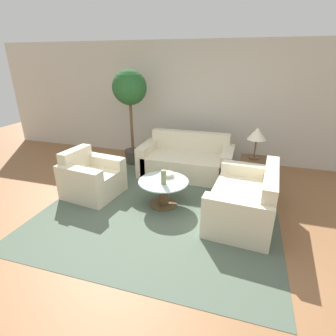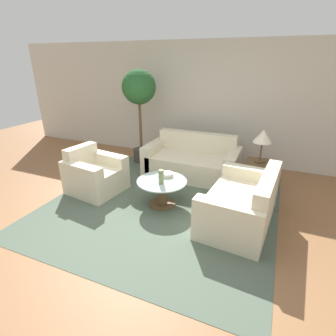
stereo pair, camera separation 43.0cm
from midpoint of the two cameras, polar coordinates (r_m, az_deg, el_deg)
ground_plane at (r=3.84m, az=-3.26°, el=-12.49°), size 14.00×14.00×0.00m
wall_back at (r=6.12m, az=9.60°, el=13.78°), size 10.00×0.06×2.60m
rug at (r=4.33m, az=1.56°, el=-7.92°), size 3.55×3.53×0.01m
sofa_main at (r=5.35m, az=7.61°, el=1.28°), size 1.83×0.91×0.82m
armchair at (r=4.80m, az=-13.36°, el=-1.68°), size 0.95×0.94×0.79m
loveseat at (r=3.97m, az=19.30°, el=-7.85°), size 0.99×1.54×0.81m
coffee_table at (r=4.20m, az=1.60°, el=-4.69°), size 0.80×0.80×0.43m
side_table at (r=5.08m, az=21.24°, el=-1.52°), size 0.47×0.47×0.52m
table_lamp at (r=4.86m, az=22.41°, el=6.19°), size 0.33×0.33×0.58m
potted_plant at (r=5.77m, az=-4.10°, el=15.61°), size 0.72×0.72×2.03m
vase at (r=3.98m, az=1.58°, el=-2.02°), size 0.08×0.08×0.23m
bowl at (r=4.27m, az=2.64°, el=-1.48°), size 0.20×0.20×0.06m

